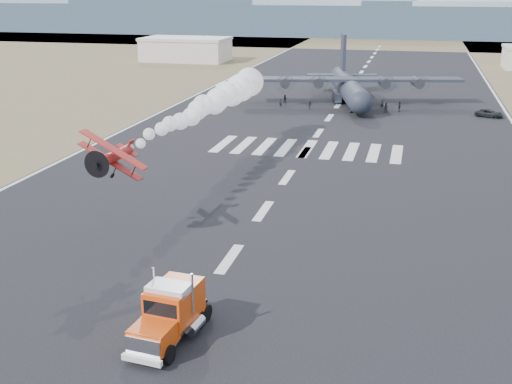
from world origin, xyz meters
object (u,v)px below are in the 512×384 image
at_px(crew_a, 281,103).
at_px(crew_d, 399,107).
at_px(hangar_left, 186,49).
at_px(crew_g, 382,104).
at_px(transport_aircraft, 349,86).
at_px(support_vehicle, 489,113).
at_px(crew_b, 386,108).
at_px(crew_h, 285,99).
at_px(crew_e, 351,108).
at_px(aerobatic_biplane, 112,156).
at_px(crew_c, 310,105).
at_px(semi_truck, 170,311).
at_px(crew_f, 359,107).

height_order(crew_a, crew_d, crew_d).
height_order(hangar_left, crew_g, hangar_left).
distance_m(transport_aircraft, support_vehicle, 26.28).
bearing_deg(crew_b, crew_a, -4.69).
bearing_deg(crew_h, hangar_left, 93.54).
bearing_deg(crew_b, crew_d, -151.66).
distance_m(crew_b, crew_e, 6.07).
xyz_separation_m(crew_e, crew_h, (-13.10, 6.79, -0.12)).
relative_size(hangar_left, crew_g, 14.67).
bearing_deg(aerobatic_biplane, crew_c, 85.97).
relative_size(support_vehicle, crew_c, 2.78).
bearing_deg(crew_d, transport_aircraft, 42.83).
distance_m(hangar_left, aerobatic_biplane, 137.24).
distance_m(support_vehicle, crew_e, 23.16).
distance_m(aerobatic_biplane, support_vehicle, 75.18).
relative_size(aerobatic_biplane, crew_d, 3.21).
distance_m(semi_truck, aerobatic_biplane, 19.14).
bearing_deg(crew_e, crew_f, 177.84).
height_order(crew_f, crew_g, crew_f).
relative_size(crew_c, crew_h, 1.03).
distance_m(semi_truck, crew_f, 78.81).
height_order(hangar_left, crew_a, hangar_left).
distance_m(hangar_left, crew_c, 81.78).
bearing_deg(crew_h, transport_aircraft, -11.87).
bearing_deg(crew_b, transport_aircraft, -53.92).
xyz_separation_m(semi_truck, support_vehicle, (26.32, 79.79, -1.20)).
xyz_separation_m(transport_aircraft, crew_b, (7.44, -9.10, -2.20)).
xyz_separation_m(hangar_left, semi_truck, (51.84, -145.67, -1.57)).
relative_size(crew_g, crew_h, 1.04).
bearing_deg(aerobatic_biplane, crew_e, 79.16).
bearing_deg(crew_g, crew_b, 84.67).
bearing_deg(crew_g, crew_f, 35.00).
bearing_deg(crew_g, crew_a, -5.98).
distance_m(crew_a, crew_b, 18.85).
height_order(crew_c, crew_e, crew_e).
xyz_separation_m(semi_truck, transport_aircraft, (1.65, 88.52, 1.23)).
height_order(crew_e, crew_h, crew_e).
bearing_deg(crew_e, crew_a, -46.83).
relative_size(aerobatic_biplane, crew_e, 3.21).
relative_size(hangar_left, crew_b, 14.30).
xyz_separation_m(crew_b, crew_g, (-0.83, 4.00, -0.02)).
distance_m(crew_b, crew_f, 4.59).
xyz_separation_m(crew_c, crew_e, (7.54, -1.43, 0.09)).
height_order(crew_g, crew_h, crew_g).
bearing_deg(transport_aircraft, aerobatic_biplane, -112.85).
xyz_separation_m(crew_a, crew_c, (5.46, -0.72, 0.03)).
height_order(transport_aircraft, crew_e, transport_aircraft).
distance_m(crew_e, crew_h, 14.76).
distance_m(semi_truck, crew_e, 77.83).
distance_m(crew_e, crew_g, 7.56).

